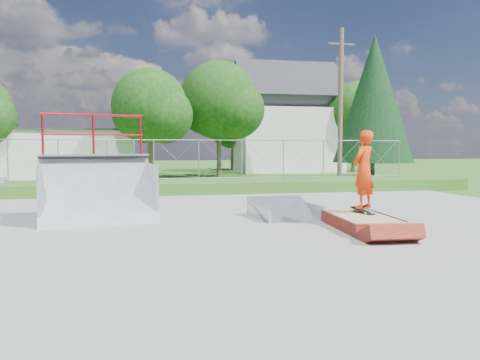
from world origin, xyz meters
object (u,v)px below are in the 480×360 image
Objects in this scene: skater at (364,172)px; flat_bank_ramp at (285,210)px; quarter_pipe at (97,167)px; grind_box at (360,222)px.

flat_bank_ramp is at bearing -85.15° from skater.
quarter_pipe is 5.16m from flat_bank_ramp.
grind_box is 1.21m from skater.
quarter_pipe is at bearing 165.92° from flat_bank_ramp.
quarter_pipe is at bearing 161.06° from grind_box.
grind_box is at bearing -66.01° from flat_bank_ramp.
skater is (0.20, 0.26, 1.17)m from grind_box.
flat_bank_ramp reaches higher than grind_box.
grind_box is 1.32× the size of skater.
quarter_pipe is 1.53× the size of skater.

